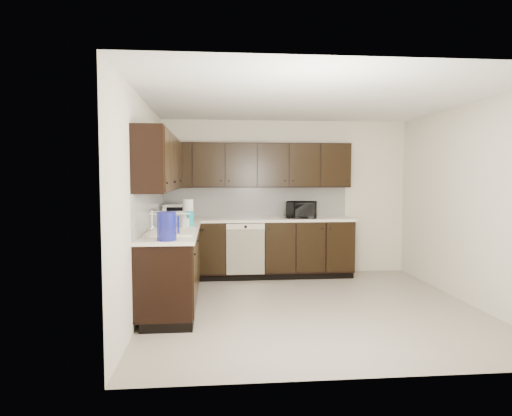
{
  "coord_description": "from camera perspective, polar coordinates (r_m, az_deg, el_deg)",
  "views": [
    {
      "loc": [
        -1.18,
        -5.4,
        1.6
      ],
      "look_at": [
        -0.62,
        0.6,
        1.18
      ],
      "focal_mm": 32.0,
      "sensor_mm": 36.0,
      "label": 1
    }
  ],
  "objects": [
    {
      "name": "floor",
      "position": [
        5.76,
        6.84,
        -12.16
      ],
      "size": [
        4.0,
        4.0,
        0.0
      ],
      "primitive_type": "plane",
      "color": "#A29686",
      "rests_on": "ground"
    },
    {
      "name": "ceiling",
      "position": [
        5.6,
        7.06,
        13.22
      ],
      "size": [
        4.0,
        4.0,
        0.0
      ],
      "primitive_type": "plane",
      "rotation": [
        3.14,
        0.0,
        0.0
      ],
      "color": "white",
      "rests_on": "wall_back"
    },
    {
      "name": "wall_back",
      "position": [
        7.5,
        3.69,
        1.33
      ],
      "size": [
        4.0,
        0.02,
        2.5
      ],
      "primitive_type": "cube",
      "color": "beige",
      "rests_on": "floor"
    },
    {
      "name": "wall_left",
      "position": [
        5.48,
        -13.96,
        0.23
      ],
      "size": [
        0.02,
        4.0,
        2.5
      ],
      "primitive_type": "cube",
      "color": "beige",
      "rests_on": "floor"
    },
    {
      "name": "wall_right",
      "position": [
        6.28,
        25.08,
        0.44
      ],
      "size": [
        0.02,
        4.0,
        2.5
      ],
      "primitive_type": "cube",
      "color": "beige",
      "rests_on": "floor"
    },
    {
      "name": "wall_front",
      "position": [
        3.62,
        13.71,
        -1.65
      ],
      "size": [
        4.0,
        0.02,
        2.5
      ],
      "primitive_type": "cube",
      "color": "beige",
      "rests_on": "floor"
    },
    {
      "name": "lower_cabinets",
      "position": [
        6.62,
        -3.8,
        -6.32
      ],
      "size": [
        3.0,
        2.8,
        0.9
      ],
      "color": "black",
      "rests_on": "floor"
    },
    {
      "name": "countertop",
      "position": [
        6.55,
        -3.83,
        -1.96
      ],
      "size": [
        3.03,
        2.83,
        0.04
      ],
      "color": "silver",
      "rests_on": "lower_cabinets"
    },
    {
      "name": "backsplash",
      "position": [
        6.73,
        -5.68,
        0.41
      ],
      "size": [
        3.0,
        2.8,
        0.48
      ],
      "color": "white",
      "rests_on": "countertop"
    },
    {
      "name": "upper_cabinets",
      "position": [
        6.61,
        -4.71,
        5.47
      ],
      "size": [
        3.0,
        2.8,
        0.7
      ],
      "color": "black",
      "rests_on": "wall_back"
    },
    {
      "name": "dishwasher",
      "position": [
        6.91,
        -1.32,
        -4.76
      ],
      "size": [
        0.58,
        0.04,
        0.78
      ],
      "color": "beige",
      "rests_on": "lower_cabinets"
    },
    {
      "name": "sink",
      "position": [
        5.46,
        -10.6,
        -3.62
      ],
      "size": [
        0.54,
        0.82,
        0.42
      ],
      "color": "beige",
      "rests_on": "countertop"
    },
    {
      "name": "microwave",
      "position": [
        7.22,
        5.72,
        -0.22
      ],
      "size": [
        0.53,
        0.42,
        0.26
      ],
      "primitive_type": "imported",
      "rotation": [
        0.0,
        0.0,
        -0.23
      ],
      "color": "black",
      "rests_on": "countertop"
    },
    {
      "name": "soap_bottle_a",
      "position": [
        5.82,
        -8.84,
        -1.61
      ],
      "size": [
        0.11,
        0.11,
        0.19
      ],
      "primitive_type": "imported",
      "rotation": [
        0.0,
        0.0,
        0.33
      ],
      "color": "gray",
      "rests_on": "countertop"
    },
    {
      "name": "soap_bottle_b",
      "position": [
        6.35,
        -11.5,
        -0.83
      ],
      "size": [
        0.13,
        0.14,
        0.27
      ],
      "primitive_type": "imported",
      "rotation": [
        0.0,
        0.0,
        -0.4
      ],
      "color": "gray",
      "rests_on": "countertop"
    },
    {
      "name": "toaster_oven",
      "position": [
        7.19,
        -9.89,
        -0.41
      ],
      "size": [
        0.38,
        0.3,
        0.23
      ],
      "primitive_type": "cube",
      "rotation": [
        0.0,
        0.0,
        0.08
      ],
      "color": "silver",
      "rests_on": "countertop"
    },
    {
      "name": "storage_bin",
      "position": [
        5.97,
        -10.61,
        -1.5
      ],
      "size": [
        0.53,
        0.42,
        0.19
      ],
      "primitive_type": "cube",
      "rotation": [
        0.0,
        0.0,
        -0.13
      ],
      "color": "white",
      "rests_on": "countertop"
    },
    {
      "name": "blue_pitcher",
      "position": [
        4.75,
        -11.11,
        -2.25
      ],
      "size": [
        0.23,
        0.23,
        0.29
      ],
      "primitive_type": "cylinder",
      "rotation": [
        0.0,
        0.0,
        -0.2
      ],
      "color": "navy",
      "rests_on": "countertop"
    },
    {
      "name": "teal_tumbler",
      "position": [
        5.87,
        -8.27,
        -1.44
      ],
      "size": [
        0.11,
        0.11,
        0.21
      ],
      "primitive_type": "cylinder",
      "rotation": [
        0.0,
        0.0,
        -0.13
      ],
      "color": "#0D9398",
      "rests_on": "countertop"
    },
    {
      "name": "paper_towel_roll",
      "position": [
        6.52,
        -8.5,
        -0.39
      ],
      "size": [
        0.17,
        0.17,
        0.33
      ],
      "primitive_type": "cylinder",
      "rotation": [
        0.0,
        0.0,
        0.13
      ],
      "color": "white",
      "rests_on": "countertop"
    }
  ]
}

